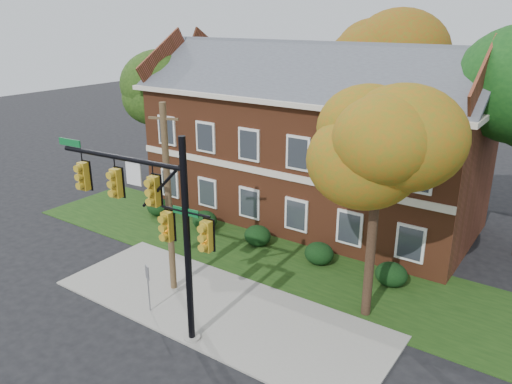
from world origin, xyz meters
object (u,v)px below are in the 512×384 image
Objects in this scene: hedge_far_left at (159,207)px; tree_far_rear at (391,52)px; hedge_left at (205,220)px; tree_near_right at (384,151)px; apartment_building at (311,130)px; tree_left_rear at (168,88)px; hedge_center at (258,236)px; traffic_signal at (154,213)px; utility_pole at (168,200)px; sign_post at (148,281)px; hedge_far_right at (391,274)px; hedge_right at (319,253)px.

tree_far_rear reaches higher than hedge_far_left.
tree_near_right is (10.72, -2.83, 6.14)m from hedge_left.
tree_far_rear is at bearing 69.71° from hedge_left.
apartment_building reaches higher than tree_left_rear.
traffic_signal reaches higher than hedge_center.
sign_post is at bearing -93.45° from utility_pole.
hedge_far_right is 6.77m from tree_near_right.
hedge_far_left is 10.50m from hedge_right.
traffic_signal is (-5.81, -7.96, 4.15)m from hedge_far_right.
hedge_center is at bearing 0.00° from hedge_left.
hedge_right is (7.00, 0.00, 0.00)m from hedge_left.
tree_near_right is 17.12m from tree_far_rear.
tree_far_rear is at bearing 99.36° from hedge_right.
tree_left_rear is (-6.23, 4.14, 6.16)m from hedge_left.
tree_left_rear is 13.66m from utility_pole.
tree_near_right is 18.33m from tree_left_rear.
sign_post is at bearing -133.49° from hedge_far_right.
hedge_left is 12.68m from tree_near_right.
hedge_far_right is (7.00, -5.25, -4.46)m from apartment_building.
hedge_right is at bearing 142.72° from tree_near_right.
traffic_signal is (-0.15, -21.06, -4.17)m from tree_far_rear.
traffic_signal is (1.19, -13.22, -0.31)m from apartment_building.
hedge_right is at bearing -56.33° from apartment_building.
tree_far_rear is at bearing 84.58° from traffic_signal.
traffic_signal is at bearing -47.93° from tree_left_rear.
apartment_building is 13.43× the size of hedge_left.
hedge_center is 7.00m from hedge_far_right.
hedge_far_left and hedge_center have the same top height.
hedge_far_right is (7.00, 0.00, 0.00)m from hedge_center.
apartment_building is 9.82m from hedge_far_right.
tree_left_rear reaches higher than hedge_right.
tree_left_rear is at bearing 127.06° from traffic_signal.
sign_post reaches higher than hedge_far_left.
sign_post reaches higher than hedge_center.
sign_post is (-1.38, -20.51, -7.45)m from tree_far_rear.
hedge_left is 1.00× the size of hedge_far_right.
hedge_left is 0.16× the size of tree_left_rear.
hedge_left is 9.69m from tree_left_rear.
tree_near_right is at bearing 35.35° from traffic_signal.
hedge_right is at bearing 68.81° from traffic_signal.
hedge_left is 7.26m from utility_pole.
sign_post is at bearing -147.74° from tree_near_right.
tree_far_rear reaches higher than tree_left_rear.
hedge_far_right is at bearing 68.04° from sign_post.
traffic_signal reaches higher than sign_post.
hedge_right is 15.66m from tree_far_rear.
tree_near_right is 8.61m from utility_pole.
tree_far_rear is at bearing 57.50° from hedge_far_left.
hedge_left is 0.12× the size of tree_far_rear.
tree_left_rear reaches higher than hedge_left.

